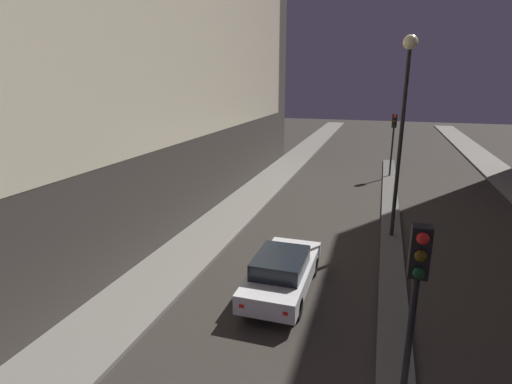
{
  "coord_description": "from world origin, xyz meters",
  "views": [
    {
      "loc": [
        -0.76,
        -3.79,
        6.69
      ],
      "look_at": [
        -7.13,
        16.45,
        0.66
      ],
      "focal_mm": 28.0,
      "sensor_mm": 36.0,
      "label": 1
    }
  ],
  "objects": [
    {
      "name": "median_strip",
      "position": [
        0.0,
        15.92,
        0.07
      ],
      "size": [
        0.87,
        29.83,
        0.14
      ],
      "color": "#56544F",
      "rests_on": "ground"
    },
    {
      "name": "street_lamp",
      "position": [
        0.0,
        13.4,
        5.89
      ],
      "size": [
        0.56,
        0.56,
        8.17
      ],
      "color": "black",
      "rests_on": "median_strip"
    },
    {
      "name": "car_left_lane",
      "position": [
        -3.44,
        7.54,
        0.73
      ],
      "size": [
        1.77,
        4.52,
        1.42
      ],
      "color": "silver",
      "rests_on": "ground"
    },
    {
      "name": "traffic_light_mid",
      "position": [
        0.0,
        25.0,
        3.28
      ],
      "size": [
        0.32,
        0.42,
        4.26
      ],
      "color": "black",
      "rests_on": "median_strip"
    },
    {
      "name": "traffic_light_near",
      "position": [
        0.0,
        2.75,
        3.28
      ],
      "size": [
        0.32,
        0.42,
        4.26
      ],
      "color": "black",
      "rests_on": "median_strip"
    }
  ]
}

